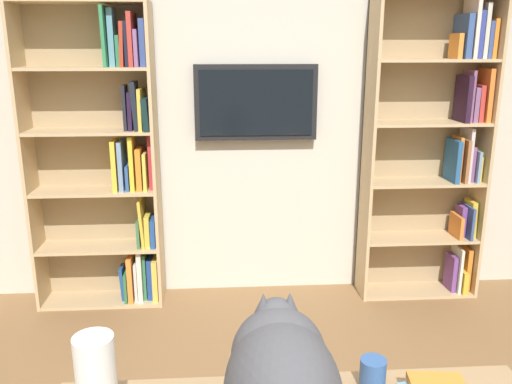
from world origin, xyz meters
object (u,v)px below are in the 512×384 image
(coffee_mug, at_px, (373,374))
(wall_mounted_tv, at_px, (256,103))
(cat, at_px, (281,382))
(bookshelf_left, at_px, (439,147))
(paper_towel_roll, at_px, (97,381))
(bookshelf_right, at_px, (110,162))

(coffee_mug, bearing_deg, wall_mounted_tv, -84.83)
(cat, height_order, coffee_mug, cat)
(coffee_mug, bearing_deg, bookshelf_left, -115.99)
(paper_towel_roll, height_order, coffee_mug, paper_towel_roll)
(bookshelf_right, bearing_deg, coffee_mug, 118.69)
(wall_mounted_tv, height_order, cat, wall_mounted_tv)
(bookshelf_right, xyz_separation_m, cat, (-0.90, 2.42, -0.06))
(coffee_mug, bearing_deg, bookshelf_right, -61.31)
(bookshelf_right, relative_size, coffee_mug, 21.40)
(paper_towel_roll, bearing_deg, cat, 167.17)
(bookshelf_left, height_order, bookshelf_right, bookshelf_left)
(bookshelf_left, height_order, cat, bookshelf_left)
(wall_mounted_tv, bearing_deg, paper_towel_roll, 76.13)
(paper_towel_roll, bearing_deg, bookshelf_right, -80.00)
(bookshelf_left, relative_size, bookshelf_right, 1.03)
(bookshelf_left, relative_size, paper_towel_roll, 7.91)
(bookshelf_left, bearing_deg, coffee_mug, 64.01)
(cat, xyz_separation_m, paper_towel_roll, (0.49, -0.11, -0.05))
(wall_mounted_tv, distance_m, coffee_mug, 2.37)
(bookshelf_left, bearing_deg, paper_towel_roll, 50.98)
(wall_mounted_tv, xyz_separation_m, coffee_mug, (-0.21, 2.28, -0.58))
(wall_mounted_tv, relative_size, paper_towel_roll, 3.15)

